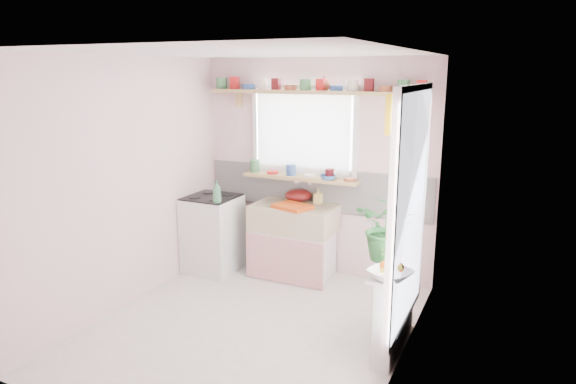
% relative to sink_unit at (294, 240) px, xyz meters
% --- Properties ---
extents(room, '(3.20, 3.20, 3.20)m').
position_rel_sink_unit_xyz_m(room, '(0.81, -0.43, 0.94)').
color(room, white).
rests_on(room, ground).
extents(sink_unit, '(0.95, 0.65, 1.11)m').
position_rel_sink_unit_xyz_m(sink_unit, '(0.00, 0.00, 0.00)').
color(sink_unit, white).
rests_on(sink_unit, ground).
extents(cooker, '(0.58, 0.58, 0.93)m').
position_rel_sink_unit_xyz_m(cooker, '(-0.95, -0.24, 0.03)').
color(cooker, white).
rests_on(cooker, ground).
extents(radiator_ledge, '(0.22, 0.95, 0.78)m').
position_rel_sink_unit_xyz_m(radiator_ledge, '(1.45, -1.09, -0.03)').
color(radiator_ledge, white).
rests_on(radiator_ledge, ground).
extents(windowsill, '(1.40, 0.22, 0.04)m').
position_rel_sink_unit_xyz_m(windowsill, '(-0.00, 0.19, 0.71)').
color(windowsill, tan).
rests_on(windowsill, room).
extents(pine_shelf, '(2.52, 0.24, 0.04)m').
position_rel_sink_unit_xyz_m(pine_shelf, '(0.15, 0.18, 1.69)').
color(pine_shelf, tan).
rests_on(pine_shelf, room).
extents(shelf_crockery, '(2.47, 0.11, 0.12)m').
position_rel_sink_unit_xyz_m(shelf_crockery, '(0.15, 0.18, 1.76)').
color(shelf_crockery, '#3F7F4C').
rests_on(shelf_crockery, pine_shelf).
extents(sill_crockery, '(1.35, 0.11, 0.12)m').
position_rel_sink_unit_xyz_m(sill_crockery, '(-0.05, 0.19, 0.78)').
color(sill_crockery, '#3F7F4C').
rests_on(sill_crockery, windowsill).
extents(dish_tray, '(0.47, 0.40, 0.04)m').
position_rel_sink_unit_xyz_m(dish_tray, '(0.04, -0.11, 0.44)').
color(dish_tray, '#DE4F13').
rests_on(dish_tray, sink_unit).
extents(colander, '(0.39, 0.39, 0.15)m').
position_rel_sink_unit_xyz_m(colander, '(-0.03, 0.21, 0.49)').
color(colander, '#4E0D0D').
rests_on(colander, sink_unit).
extents(jade_plant, '(0.61, 0.56, 0.58)m').
position_rel_sink_unit_xyz_m(jade_plant, '(1.36, -1.06, 0.64)').
color(jade_plant, '#2B6B30').
rests_on(jade_plant, radiator_ledge).
extents(fruit_bowl, '(0.42, 0.42, 0.08)m').
position_rel_sink_unit_xyz_m(fruit_bowl, '(1.48, -1.46, 0.38)').
color(fruit_bowl, white).
rests_on(fruit_bowl, radiator_ledge).
extents(herb_pot, '(0.11, 0.08, 0.21)m').
position_rel_sink_unit_xyz_m(herb_pot, '(1.40, -1.30, 0.45)').
color(herb_pot, '#295C24').
rests_on(herb_pot, radiator_ledge).
extents(soap_bottle_sink, '(0.09, 0.09, 0.18)m').
position_rel_sink_unit_xyz_m(soap_bottle_sink, '(0.22, 0.21, 0.51)').
color(soap_bottle_sink, '#E7D166').
rests_on(soap_bottle_sink, sink_unit).
extents(sill_cup, '(0.15, 0.15, 0.10)m').
position_rel_sink_unit_xyz_m(sill_cup, '(0.37, 0.25, 0.78)').
color(sill_cup, white).
rests_on(sill_cup, windowsill).
extents(sill_bowl, '(0.18, 0.18, 0.05)m').
position_rel_sink_unit_xyz_m(sill_bowl, '(0.36, 0.13, 0.76)').
color(sill_bowl, '#376BB4').
rests_on(sill_bowl, windowsill).
extents(shelf_vase, '(0.15, 0.15, 0.15)m').
position_rel_sink_unit_xyz_m(shelf_vase, '(0.26, 0.24, 1.79)').
color(shelf_vase, '#9F4731').
rests_on(shelf_vase, pine_shelf).
extents(cooker_bottle, '(0.12, 0.12, 0.25)m').
position_rel_sink_unit_xyz_m(cooker_bottle, '(-0.73, -0.46, 0.61)').
color(cooker_bottle, '#468C5B').
rests_on(cooker_bottle, cooker).
extents(fruit, '(0.20, 0.14, 0.10)m').
position_rel_sink_unit_xyz_m(fruit, '(1.49, -1.46, 0.44)').
color(fruit, orange).
rests_on(fruit, fruit_bowl).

